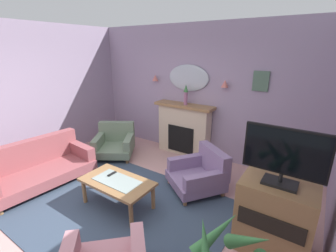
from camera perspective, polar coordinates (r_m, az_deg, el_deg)
floor at (r=3.79m, az=-14.15°, el=-21.03°), size 6.21×6.33×0.10m
wall_back at (r=5.20m, az=7.36°, el=8.11°), size 6.21×0.10×2.82m
wall_left at (r=5.37m, az=-34.91°, el=5.29°), size 0.10×6.33×2.82m
patterned_rug at (r=3.86m, az=-11.90°, el=-18.98°), size 3.20×2.40×0.01m
fireplace at (r=5.32m, az=3.81°, el=-0.89°), size 1.36×0.36×1.16m
mantel_vase_centre at (r=5.06m, az=4.34°, el=7.82°), size 0.10×0.10×0.44m
wall_mirror at (r=5.18m, az=4.89°, el=11.52°), size 0.96×0.06×0.56m
wall_sconce_left at (r=5.61m, az=-3.11°, el=11.56°), size 0.14×0.14×0.14m
wall_sconce_right at (r=4.79m, az=13.59°, el=9.92°), size 0.14×0.14×0.14m
framed_picture at (r=4.65m, az=21.54°, el=10.05°), size 0.28×0.03×0.36m
coffee_table at (r=3.72m, az=-12.20°, el=-13.52°), size 1.10×0.60×0.45m
tv_remote at (r=3.85m, az=-13.38°, el=-11.23°), size 0.04×0.16×0.02m
floral_couch at (r=4.84m, az=-28.91°, el=-8.56°), size 1.01×1.78×0.76m
armchair_by_coffee_table at (r=4.12m, az=7.86°, el=-11.15°), size 1.13×1.13×0.71m
armchair_beside_couch at (r=5.44m, az=-12.70°, el=-3.85°), size 1.12×1.12×0.71m
tv_cabinet at (r=3.19m, az=24.29°, el=-19.39°), size 0.80×0.57×0.90m
tv_flatscreen at (r=2.78m, az=26.34°, el=-6.40°), size 0.84×0.24×0.65m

